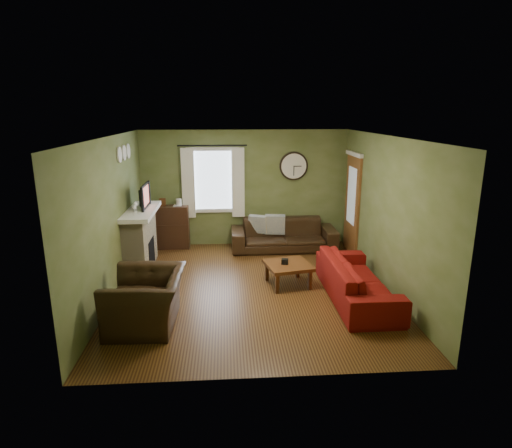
{
  "coord_description": "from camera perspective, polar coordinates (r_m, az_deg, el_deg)",
  "views": [
    {
      "loc": [
        -0.42,
        -6.92,
        3.0
      ],
      "look_at": [
        0.1,
        0.4,
        1.05
      ],
      "focal_mm": 30.0,
      "sensor_mm": 36.0,
      "label": 1
    }
  ],
  "objects": [
    {
      "name": "mantel",
      "position": [
        8.44,
        -15.24,
        1.63
      ],
      "size": [
        0.58,
        1.6,
        0.08
      ],
      "primitive_type": "cube",
      "color": "white",
      "rests_on": "fireplace"
    },
    {
      "name": "wall_left",
      "position": [
        7.37,
        -18.73,
        0.74
      ],
      "size": [
        0.0,
        5.2,
        2.6
      ],
      "primitive_type": "cube",
      "color": "#5D6C39",
      "rests_on": "ground"
    },
    {
      "name": "pillow_right",
      "position": [
        9.53,
        0.29,
        -0.01
      ],
      "size": [
        0.42,
        0.27,
        0.4
      ],
      "primitive_type": "cube",
      "rotation": [
        0.0,
        0.0,
        -0.41
      ],
      "color": "#969D9B",
      "rests_on": "sofa_brown"
    },
    {
      "name": "floor",
      "position": [
        7.55,
        -0.55,
        -8.52
      ],
      "size": [
        4.6,
        5.2,
        0.0
      ],
      "primitive_type": "cube",
      "color": "#4B2D13",
      "rests_on": "ground"
    },
    {
      "name": "curtain_right",
      "position": [
        9.53,
        -2.4,
        5.51
      ],
      "size": [
        0.28,
        0.04,
        1.55
      ],
      "primitive_type": "cube",
      "color": "white",
      "rests_on": "wall_back"
    },
    {
      "name": "curtain_rod",
      "position": [
        9.43,
        -5.85,
        10.37
      ],
      "size": [
        0.03,
        0.03,
        1.5
      ],
      "primitive_type": "cylinder",
      "color": "black",
      "rests_on": "wall_back"
    },
    {
      "name": "bookshelf",
      "position": [
        9.74,
        -11.28,
        -0.4
      ],
      "size": [
        0.81,
        0.34,
        0.96
      ],
      "primitive_type": null,
      "color": "#321D11",
      "rests_on": "floor"
    },
    {
      "name": "medallion_left",
      "position": [
        7.97,
        -17.75,
        8.79
      ],
      "size": [
        0.28,
        0.28,
        0.03
      ],
      "primitive_type": "cylinder",
      "color": "white",
      "rests_on": "wall_left"
    },
    {
      "name": "tissue_box",
      "position": [
        7.55,
        3.85,
        -5.29
      ],
      "size": [
        0.14,
        0.14,
        0.09
      ],
      "primitive_type": "cube",
      "rotation": [
        0.0,
        0.0,
        -0.2
      ],
      "color": "black",
      "rests_on": "coffee_table"
    },
    {
      "name": "wine_glass_b",
      "position": [
        8.02,
        -15.71,
        2.0
      ],
      "size": [
        0.08,
        0.08,
        0.22
      ],
      "primitive_type": null,
      "color": "white",
      "rests_on": "mantel"
    },
    {
      "name": "ceiling",
      "position": [
        6.94,
        -0.6,
        11.58
      ],
      "size": [
        4.6,
        5.2,
        0.0
      ],
      "primitive_type": "cube",
      "color": "white",
      "rests_on": "ground"
    },
    {
      "name": "pillow_left",
      "position": [
        9.51,
        2.57,
        -0.05
      ],
      "size": [
        0.46,
        0.19,
        0.44
      ],
      "primitive_type": "cube",
      "rotation": [
        0.0,
        0.0,
        -0.14
      ],
      "color": "#969D9B",
      "rests_on": "sofa_brown"
    },
    {
      "name": "fireplace",
      "position": [
        8.6,
        -15.17,
        -2.21
      ],
      "size": [
        0.4,
        1.4,
        1.1
      ],
      "primitive_type": "cube",
      "color": "tan",
      "rests_on": "floor"
    },
    {
      "name": "sofa_red",
      "position": [
        7.22,
        13.3,
        -7.25
      ],
      "size": [
        0.88,
        2.25,
        0.66
      ],
      "primitive_type": "imported",
      "rotation": [
        0.0,
        0.0,
        1.57
      ],
      "color": "maroon",
      "rests_on": "floor"
    },
    {
      "name": "wall_front",
      "position": [
        4.66,
        1.4,
        -6.53
      ],
      "size": [
        4.6,
        0.0,
        2.6
      ],
      "primitive_type": "cube",
      "color": "#5D6C39",
      "rests_on": "ground"
    },
    {
      "name": "sofa_brown",
      "position": [
        9.52,
        3.7,
        -1.4
      ],
      "size": [
        2.3,
        0.9,
        0.67
      ],
      "primitive_type": "imported",
      "color": "black",
      "rests_on": "floor"
    },
    {
      "name": "curtain_left",
      "position": [
        9.56,
        -9.03,
        5.37
      ],
      "size": [
        0.28,
        0.04,
        1.55
      ],
      "primitive_type": "cube",
      "color": "white",
      "rests_on": "wall_back"
    },
    {
      "name": "wine_glass_a",
      "position": [
        7.89,
        -15.89,
        1.69
      ],
      "size": [
        0.07,
        0.07,
        0.19
      ],
      "primitive_type": null,
      "color": "white",
      "rests_on": "mantel"
    },
    {
      "name": "wall_back",
      "position": [
        9.68,
        -1.52,
        4.77
      ],
      "size": [
        4.6,
        0.0,
        2.6
      ],
      "primitive_type": "cube",
      "color": "#5D6C39",
      "rests_on": "ground"
    },
    {
      "name": "medallion_right",
      "position": [
        8.65,
        -16.69,
        9.3
      ],
      "size": [
        0.28,
        0.28,
        0.03
      ],
      "primitive_type": "cylinder",
      "color": "white",
      "rests_on": "wall_left"
    },
    {
      "name": "coffee_table",
      "position": [
        7.64,
        4.26,
        -6.69
      ],
      "size": [
        0.88,
        0.88,
        0.4
      ],
      "primitive_type": null,
      "rotation": [
        0.0,
        0.0,
        0.2
      ],
      "color": "#512B12",
      "rests_on": "floor"
    },
    {
      "name": "wall_clock",
      "position": [
        9.66,
        5.06,
        7.7
      ],
      "size": [
        0.64,
        0.06,
        0.64
      ],
      "primitive_type": null,
      "color": "white",
      "rests_on": "wall_back"
    },
    {
      "name": "medallion_mid",
      "position": [
        8.31,
        -17.2,
        9.06
      ],
      "size": [
        0.28,
        0.28,
        0.03
      ],
      "primitive_type": "cylinder",
      "color": "white",
      "rests_on": "wall_left"
    },
    {
      "name": "tv",
      "position": [
        8.54,
        -15.01,
        3.26
      ],
      "size": [
        0.08,
        0.6,
        0.35
      ],
      "primitive_type": "imported",
      "rotation": [
        0.0,
        0.0,
        1.57
      ],
      "color": "black",
      "rests_on": "mantel"
    },
    {
      "name": "wall_right",
      "position": [
        7.63,
        16.95,
        1.35
      ],
      "size": [
        0.0,
        5.2,
        2.6
      ],
      "primitive_type": "cube",
      "color": "#5D6C39",
      "rests_on": "ground"
    },
    {
      "name": "window_pane",
      "position": [
        9.62,
        -5.71,
        5.84
      ],
      "size": [
        1.0,
        0.02,
        1.3
      ],
      "primitive_type": null,
      "color": "silver",
      "rests_on": "wall_back"
    },
    {
      "name": "tv_screen",
      "position": [
        8.51,
        -14.51,
        3.64
      ],
      "size": [
        0.02,
        0.62,
        0.36
      ],
      "primitive_type": "cube",
      "color": "#994C3F",
      "rests_on": "mantel"
    },
    {
      "name": "armchair",
      "position": [
        6.39,
        -14.43,
        -9.77
      ],
      "size": [
        1.08,
        1.23,
        0.77
      ],
      "primitive_type": "imported",
      "rotation": [
        0.0,
        0.0,
        -1.61
      ],
      "color": "black",
      "rests_on": "floor"
    },
    {
      "name": "book",
      "position": [
        9.63,
        -10.94,
        2.39
      ],
      "size": [
        0.17,
        0.23,
        0.02
      ],
      "primitive_type": "imported",
      "rotation": [
        0.0,
        0.0,
        -0.04
      ],
      "color": "#512B12",
      "rests_on": "bookshelf"
    },
    {
      "name": "firebox",
      "position": [
        8.64,
        -13.82,
        -3.78
      ],
      "size": [
        0.04,
        0.6,
        0.55
      ],
      "primitive_type": "cube",
      "color": "black",
      "rests_on": "fireplace"
    },
    {
      "name": "door",
      "position": [
        9.38,
        12.71,
        2.52
      ],
      "size": [
        0.05,
        0.9,
        2.1
      ],
      "primitive_type": "cube",
      "color": "brown",
      "rests_on": "floor"
    }
  ]
}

